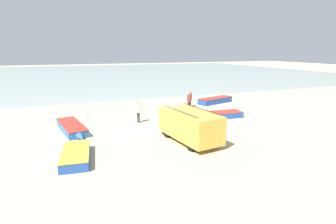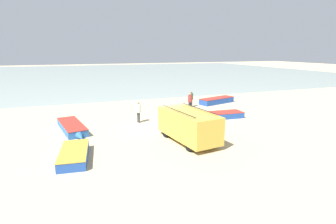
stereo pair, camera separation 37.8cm
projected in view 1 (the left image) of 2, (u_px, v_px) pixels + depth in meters
name	position (u px, v px, depth m)	size (l,w,h in m)	color
ground_plane	(167.00, 127.00, 20.49)	(200.00, 200.00, 0.00)	tan
sea_water	(96.00, 73.00, 67.73)	(120.00, 80.00, 0.01)	#99A89E
parked_van	(189.00, 125.00, 17.13)	(2.71, 5.15, 2.17)	gold
fishing_rowboat_0	(223.00, 115.00, 23.41)	(3.96, 1.63, 0.52)	#234CA3
fishing_rowboat_1	(174.00, 113.00, 23.88)	(3.42, 3.76, 0.60)	navy
fishing_rowboat_2	(216.00, 100.00, 29.84)	(5.33, 2.51, 0.64)	#234CA3
fishing_rowboat_3	(76.00, 154.00, 14.45)	(1.78, 4.32, 0.54)	#234CA3
fishing_rowboat_4	(72.00, 128.00, 19.38)	(2.23, 5.60, 0.55)	#2D66AD
fisherman_0	(189.00, 100.00, 26.04)	(0.46, 0.46, 1.76)	#38383D
fisherman_1	(190.00, 98.00, 27.60)	(0.44, 0.44, 1.68)	#5B564C
fisherman_2	(138.00, 110.00, 21.56)	(0.47, 0.47, 1.79)	#38383D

